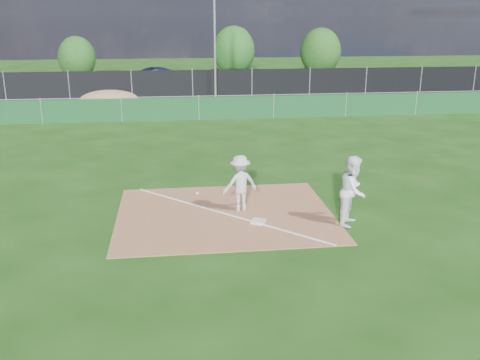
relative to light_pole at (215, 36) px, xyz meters
name	(u,v)px	position (x,y,z in m)	size (l,w,h in m)	color
ground	(205,141)	(-1.50, -12.70, -4.00)	(90.00, 90.00, 0.00)	#163E0D
infield_dirt	(225,214)	(-1.50, -21.70, -3.99)	(6.00, 5.00, 0.02)	#955D3B
foul_line	(225,214)	(-1.50, -21.70, -3.98)	(0.08, 7.00, 0.01)	white
green_fence	(199,108)	(-1.50, -7.70, -3.40)	(44.00, 0.05, 1.20)	#103C1B
dirt_mound	(109,100)	(-6.50, -4.20, -3.42)	(3.38, 2.60, 1.17)	#9A764A
black_fence	(193,84)	(-1.50, 0.30, -3.10)	(46.00, 0.04, 1.80)	black
parking_lot	(190,87)	(-1.50, 5.30, -4.00)	(46.00, 9.00, 0.01)	black
light_pole	(215,36)	(0.00, 0.00, 0.00)	(0.16, 0.16, 8.00)	slate
first_base	(258,221)	(-0.68, -22.47, -3.94)	(0.35, 0.35, 0.07)	silver
play_at_first	(240,183)	(-1.04, -21.44, -3.17)	(1.86, 0.89, 1.61)	silver
runner	(353,191)	(1.80, -22.80, -3.06)	(0.91, 0.71, 1.88)	white
car_left	(117,79)	(-6.90, 5.04, -3.29)	(1.65, 4.11, 1.40)	#929599
car_mid	(165,79)	(-3.39, 3.84, -3.18)	(1.71, 4.91, 1.62)	black
car_right	(240,77)	(2.37, 5.43, -3.34)	(1.82, 4.48, 1.30)	black
tree_left	(77,58)	(-10.58, 10.69, -2.14)	(3.04, 3.04, 3.61)	#382316
tree_mid	(234,51)	(2.57, 11.72, -1.76)	(3.67, 3.67, 4.36)	#382316
tree_right	(321,52)	(10.16, 11.07, -1.84)	(3.53, 3.53, 4.19)	#382316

